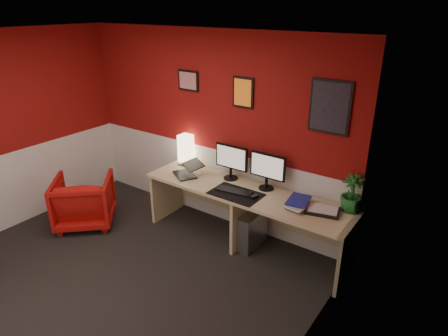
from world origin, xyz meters
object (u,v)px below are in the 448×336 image
monitor_left (231,157)px  zen_tray (323,211)px  armchair (84,201)px  desk (245,218)px  potted_plant (352,193)px  monitor_right (267,166)px  shoji_lamp (186,151)px  laptop (185,167)px  pc_tower (251,230)px

monitor_left → zen_tray: monitor_left is taller
monitor_left → armchair: 2.07m
desk → armchair: size_ratio=3.53×
monitor_left → armchair: (-1.68, -0.99, -0.68)m
monitor_left → potted_plant: (1.49, 0.05, -0.08)m
monitor_right → zen_tray: monitor_right is taller
monitor_right → zen_tray: size_ratio=1.66×
desk → shoji_lamp: shoji_lamp is taller
desk → zen_tray: 1.01m
shoji_lamp → laptop: (0.22, -0.29, -0.09)m
shoji_lamp → potted_plant: size_ratio=0.97×
desk → zen_tray: bearing=2.7°
potted_plant → zen_tray: bearing=-139.7°
desk → zen_tray: (0.94, 0.04, 0.38)m
desk → monitor_right: size_ratio=4.48×
pc_tower → monitor_left: bearing=157.7°
monitor_left → shoji_lamp: bearing=177.2°
desk → armchair: (-2.01, -0.81, -0.03)m
shoji_lamp → monitor_right: monitor_right is taller
laptop → potted_plant: size_ratio=0.80×
desk → pc_tower: size_ratio=5.78×
armchair → shoji_lamp: bearing=-174.6°
monitor_left → monitor_right: same height
zen_tray → laptop: bearing=-176.4°
laptop → zen_tray: laptop is taller
desk → potted_plant: bearing=11.4°
monitor_right → pc_tower: bearing=-114.1°
shoji_lamp → armchair: bearing=-131.8°
laptop → pc_tower: (0.96, 0.08, -0.61)m
pc_tower → monitor_right: bearing=66.5°
zen_tray → pc_tower: (-0.85, -0.04, -0.52)m
shoji_lamp → monitor_left: size_ratio=0.69×
laptop → zen_tray: (1.81, 0.11, -0.09)m
monitor_left → armchair: monitor_left is taller
desk → pc_tower: (0.09, 0.01, -0.14)m
desk → monitor_right: (0.17, 0.19, 0.66)m
desk → monitor_left: bearing=150.8°
monitor_left → potted_plant: monitor_left is taller
zen_tray → potted_plant: potted_plant is taller
monitor_right → potted_plant: (0.99, 0.04, -0.08)m
shoji_lamp → zen_tray: bearing=-5.1°
zen_tray → potted_plant: size_ratio=0.84×
potted_plant → armchair: bearing=-161.8°
zen_tray → shoji_lamp: bearing=174.9°
monitor_right → armchair: size_ratio=0.79×
desk → potted_plant: (1.16, 0.23, 0.57)m
desk → shoji_lamp: bearing=168.4°
desk → monitor_right: bearing=48.2°
shoji_lamp → armchair: size_ratio=0.54×
shoji_lamp → monitor_left: monitor_left is taller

